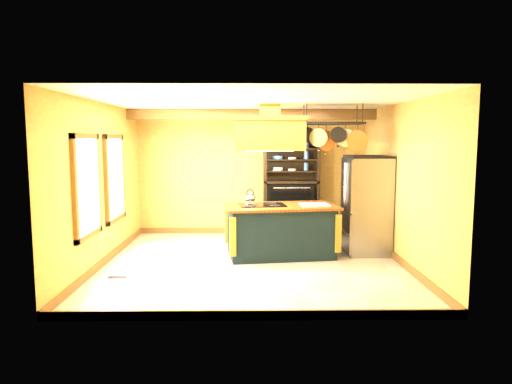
{
  "coord_description": "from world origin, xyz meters",
  "views": [
    {
      "loc": [
        -0.04,
        -7.58,
        2.09
      ],
      "look_at": [
        0.06,
        0.3,
        1.18
      ],
      "focal_mm": 32.0,
      "sensor_mm": 36.0,
      "label": 1
    }
  ],
  "objects_px": {
    "range_hood": "(270,132)",
    "pot_rack": "(333,131)",
    "refrigerator": "(366,207)",
    "hutch": "(291,198)",
    "kitchen_island": "(280,230)"
  },
  "relations": [
    {
      "from": "pot_rack",
      "to": "refrigerator",
      "type": "height_order",
      "value": "pot_rack"
    },
    {
      "from": "refrigerator",
      "to": "hutch",
      "type": "xyz_separation_m",
      "value": [
        -1.25,
        1.57,
        -0.03
      ]
    },
    {
      "from": "range_hood",
      "to": "hutch",
      "type": "xyz_separation_m",
      "value": [
        0.54,
        1.79,
        -1.4
      ]
    },
    {
      "from": "kitchen_island",
      "to": "hutch",
      "type": "distance_m",
      "value": 1.86
    },
    {
      "from": "range_hood",
      "to": "hutch",
      "type": "height_order",
      "value": "range_hood"
    },
    {
      "from": "refrigerator",
      "to": "hutch",
      "type": "height_order",
      "value": "hutch"
    },
    {
      "from": "hutch",
      "to": "pot_rack",
      "type": "bearing_deg",
      "value": -72.19
    },
    {
      "from": "range_hood",
      "to": "hutch",
      "type": "bearing_deg",
      "value": 73.24
    },
    {
      "from": "range_hood",
      "to": "pot_rack",
      "type": "height_order",
      "value": "same"
    },
    {
      "from": "refrigerator",
      "to": "hutch",
      "type": "relative_size",
      "value": 0.84
    },
    {
      "from": "kitchen_island",
      "to": "pot_rack",
      "type": "height_order",
      "value": "pot_rack"
    },
    {
      "from": "hutch",
      "to": "range_hood",
      "type": "bearing_deg",
      "value": -106.76
    },
    {
      "from": "kitchen_island",
      "to": "hutch",
      "type": "bearing_deg",
      "value": 71.56
    },
    {
      "from": "kitchen_island",
      "to": "range_hood",
      "type": "bearing_deg",
      "value": 172.48
    },
    {
      "from": "range_hood",
      "to": "hutch",
      "type": "distance_m",
      "value": 2.34
    }
  ]
}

